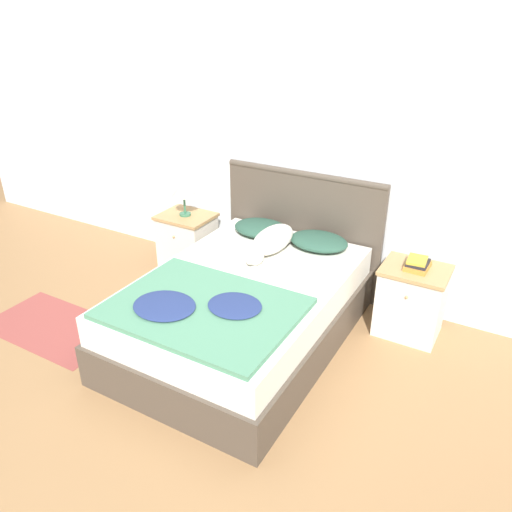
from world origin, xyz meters
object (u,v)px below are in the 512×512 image
at_px(table_lamp, 184,190).
at_px(pillow_left, 261,228).
at_px(bed, 243,311).
at_px(pillow_right, 319,241).
at_px(nightstand_left, 188,242).
at_px(nightstand_right, 411,301).
at_px(dog, 271,241).
at_px(book_stack, 418,264).

bearing_deg(table_lamp, pillow_left, 1.93).
xyz_separation_m(pillow_left, table_lamp, (-0.81, -0.03, 0.22)).
distance_m(bed, pillow_right, 0.89).
bearing_deg(table_lamp, nightstand_left, 90.00).
xyz_separation_m(nightstand_right, dog, (-1.13, -0.24, 0.35)).
height_order(nightstand_left, book_stack, book_stack).
relative_size(dog, table_lamp, 2.31).
distance_m(nightstand_right, pillow_right, 0.88).
bearing_deg(pillow_left, nightstand_left, -178.62).
height_order(nightstand_left, table_lamp, table_lamp).
height_order(bed, dog, dog).
relative_size(pillow_right, book_stack, 2.20).
bearing_deg(pillow_left, pillow_right, 0.00).
relative_size(book_stack, table_lamp, 0.69).
relative_size(nightstand_left, pillow_right, 1.17).
xyz_separation_m(dog, book_stack, (1.13, 0.25, -0.03)).
height_order(bed, pillow_left, pillow_left).
xyz_separation_m(nightstand_left, table_lamp, (0.00, -0.01, 0.54)).
xyz_separation_m(nightstand_left, pillow_right, (1.37, 0.02, 0.32)).
xyz_separation_m(nightstand_left, pillow_left, (0.81, 0.02, 0.32)).
bearing_deg(pillow_left, table_lamp, -178.07).
distance_m(bed, pillow_left, 0.89).
height_order(bed, table_lamp, table_lamp).
xyz_separation_m(bed, dog, (-0.04, 0.52, 0.37)).
relative_size(nightstand_right, book_stack, 2.58).
height_order(bed, book_stack, book_stack).
relative_size(nightstand_left, book_stack, 2.58).
bearing_deg(nightstand_right, table_lamp, -179.80).
height_order(pillow_left, table_lamp, table_lamp).
height_order(nightstand_left, dog, dog).
height_order(pillow_left, dog, dog).
xyz_separation_m(nightstand_left, nightstand_right, (2.18, 0.00, 0.00)).
bearing_deg(book_stack, table_lamp, -179.55).
xyz_separation_m(nightstand_right, table_lamp, (-2.18, -0.01, 0.54)).
xyz_separation_m(bed, table_lamp, (-1.09, 0.75, 0.56)).
height_order(bed, nightstand_left, nightstand_left).
distance_m(pillow_left, pillow_right, 0.55).
bearing_deg(bed, pillow_left, 109.56).
height_order(nightstand_right, pillow_right, pillow_right).
distance_m(nightstand_left, pillow_left, 0.88).
xyz_separation_m(nightstand_right, book_stack, (0.00, 0.01, 0.32)).
bearing_deg(bed, nightstand_right, 34.76).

